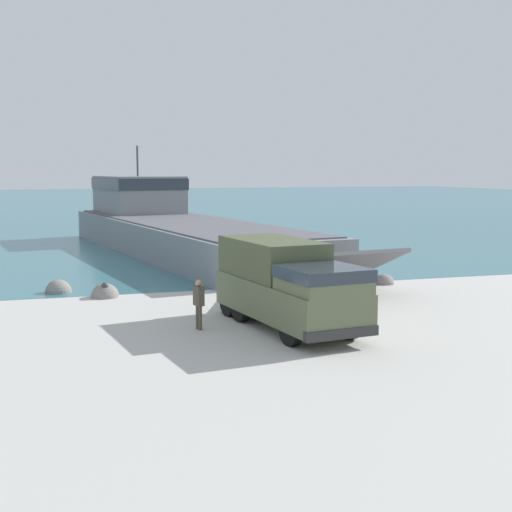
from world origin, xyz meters
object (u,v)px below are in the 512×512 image
object	(u,v)px
soldier_on_ramp	(199,301)
mooring_bollard	(105,290)
landing_craft	(171,224)
military_truck	(287,283)

from	to	relation	value
soldier_on_ramp	mooring_bollard	size ratio (longest dim) A/B	2.57
soldier_on_ramp	mooring_bollard	bearing A→B (deg)	-84.50
landing_craft	mooring_bollard	size ratio (longest dim) A/B	51.98
military_truck	soldier_on_ramp	bearing A→B (deg)	-109.36
military_truck	mooring_bollard	size ratio (longest dim) A/B	11.05
military_truck	mooring_bollard	distance (m)	9.76
military_truck	landing_craft	bearing A→B (deg)	171.00
military_truck	soldier_on_ramp	xyz separation A→B (m)	(-3.05, 0.65, -0.56)
landing_craft	military_truck	size ratio (longest dim) A/B	4.71
landing_craft	soldier_on_ramp	xyz separation A→B (m)	(-3.83, -25.35, -0.75)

